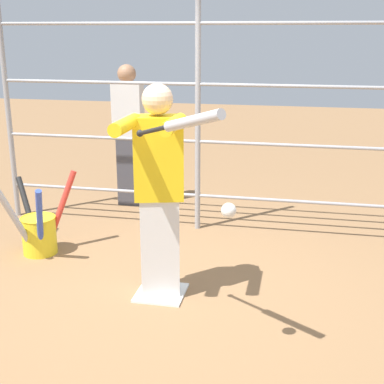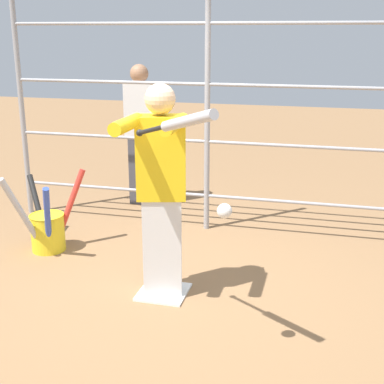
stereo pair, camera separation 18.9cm
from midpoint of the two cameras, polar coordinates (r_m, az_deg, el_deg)
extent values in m
plane|color=olive|center=(4.59, -4.53, -10.78)|extent=(24.00, 24.00, 0.00)
cube|color=white|center=(4.58, -4.53, -10.67)|extent=(0.40, 0.40, 0.02)
cylinder|color=#939399|center=(5.68, -0.34, 8.39)|extent=(0.06, 0.06, 2.58)
cylinder|color=#939399|center=(6.50, -19.87, 8.47)|extent=(0.06, 0.06, 2.58)
cylinder|color=#939399|center=(5.88, -0.33, -0.37)|extent=(4.39, 0.04, 0.04)
cylinder|color=#939399|center=(5.73, -0.34, 5.40)|extent=(4.39, 0.04, 0.04)
cylinder|color=#939399|center=(5.64, -0.35, 11.43)|extent=(4.39, 0.04, 0.04)
cylinder|color=#939399|center=(5.62, -0.36, 17.57)|extent=(4.39, 0.04, 0.04)
cube|color=silver|center=(4.41, -4.65, -5.93)|extent=(0.35, 0.27, 0.84)
cube|color=yellow|center=(4.18, -4.90, 3.62)|extent=(0.43, 0.31, 0.66)
sphere|color=beige|center=(4.10, -5.06, 9.83)|extent=(0.24, 0.24, 0.24)
cylinder|color=yellow|center=(3.89, -3.41, 7.19)|extent=(0.10, 0.47, 0.10)
cylinder|color=yellow|center=(3.91, -8.53, 7.07)|extent=(0.10, 0.47, 0.10)
sphere|color=black|center=(3.68, -7.06, 6.22)|extent=(0.05, 0.05, 0.05)
cylinder|color=black|center=(3.53, -5.68, 6.57)|extent=(0.28, 0.26, 0.12)
cylinder|color=#B2B2B7|center=(3.15, -1.63, 7.59)|extent=(0.44, 0.41, 0.21)
sphere|color=white|center=(3.35, 2.32, -1.99)|extent=(0.10, 0.10, 0.10)
cylinder|color=yellow|center=(5.53, -16.93, -4.46)|extent=(0.33, 0.33, 0.37)
torus|color=yellow|center=(5.46, -17.09, -2.64)|extent=(0.34, 0.34, 0.01)
cylinder|color=#B2B2B7|center=(5.29, -19.37, -2.69)|extent=(0.23, 0.44, 0.83)
cylinder|color=black|center=(5.77, -17.98, -2.00)|extent=(0.43, 0.44, 0.64)
cylinder|color=red|center=(5.51, -14.82, -1.82)|extent=(0.32, 0.31, 0.77)
cylinder|color=#334CB2|center=(5.25, -16.92, -3.15)|extent=(0.24, 0.33, 0.73)
cube|color=#3F3F47|center=(6.78, -7.43, 2.25)|extent=(0.29, 0.18, 0.86)
cube|color=silver|center=(6.63, -7.67, 8.59)|extent=(0.36, 0.20, 0.65)
sphere|color=#9E7051|center=(6.58, -7.83, 12.39)|extent=(0.22, 0.22, 0.22)
camera|label=1|loc=(0.09, -91.41, -0.43)|focal=50.00mm
camera|label=2|loc=(0.09, 88.59, 0.43)|focal=50.00mm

